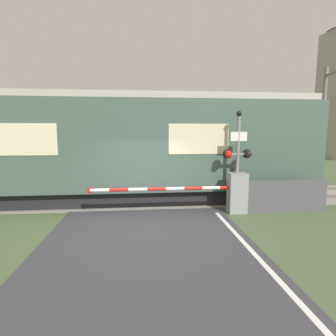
% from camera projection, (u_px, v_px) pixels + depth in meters
% --- Properties ---
extents(ground_plane, '(80.00, 80.00, 0.00)m').
position_uv_depth(ground_plane, '(147.00, 227.00, 7.52)').
color(ground_plane, '#475638').
extents(track_bed, '(36.00, 3.20, 0.13)m').
position_uv_depth(track_bed, '(145.00, 198.00, 10.67)').
color(track_bed, gray).
rests_on(track_bed, ground_plane).
extents(train, '(20.80, 3.16, 4.07)m').
position_uv_depth(train, '(43.00, 148.00, 10.01)').
color(train, black).
rests_on(train, ground_plane).
extents(crossing_barrier, '(5.20, 0.44, 1.35)m').
position_uv_depth(crossing_barrier, '(227.00, 192.00, 8.71)').
color(crossing_barrier, gray).
rests_on(crossing_barrier, ground_plane).
extents(signal_post, '(0.97, 0.26, 3.38)m').
position_uv_depth(signal_post, '(238.00, 156.00, 8.63)').
color(signal_post, gray).
rests_on(signal_post, ground_plane).
extents(catenary_pole, '(0.20, 1.90, 5.95)m').
position_uv_depth(catenary_pole, '(323.00, 124.00, 13.54)').
color(catenary_pole, slate).
rests_on(catenary_pole, ground_plane).
extents(roadside_fence, '(3.06, 0.06, 1.10)m').
position_uv_depth(roadside_fence, '(283.00, 197.00, 8.76)').
color(roadside_fence, '#4C4C51').
rests_on(roadside_fence, ground_plane).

